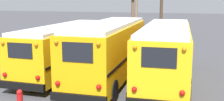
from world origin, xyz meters
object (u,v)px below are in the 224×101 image
object	(u,v)px
school_bus_0	(67,47)
school_bus_2	(166,52)
school_bus_1	(110,49)
utility_pole	(136,5)

from	to	relation	value
school_bus_0	school_bus_2	bearing A→B (deg)	-3.75
school_bus_1	school_bus_0	bearing A→B (deg)	165.05
utility_pole	school_bus_2	bearing A→B (deg)	-70.41
utility_pole	school_bus_1	bearing A→B (deg)	-84.57
school_bus_1	utility_pole	bearing A→B (deg)	95.43
school_bus_0	utility_pole	size ratio (longest dim) A/B	1.29
school_bus_2	school_bus_0	bearing A→B (deg)	176.25
school_bus_0	utility_pole	bearing A→B (deg)	80.66
school_bus_2	utility_pole	world-z (taller)	utility_pole
school_bus_1	school_bus_2	size ratio (longest dim) A/B	0.98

